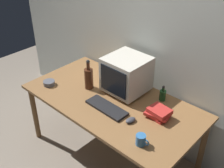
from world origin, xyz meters
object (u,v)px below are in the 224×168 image
at_px(computer_mouse, 131,120).
at_px(bottle_tall, 89,78).
at_px(cd_spindle, 49,83).
at_px(crt_monitor, 127,75).
at_px(bottle_short, 163,95).
at_px(keyboard, 107,108).
at_px(book_stack, 158,113).
at_px(mug, 141,140).

bearing_deg(computer_mouse, bottle_tall, 178.24).
bearing_deg(computer_mouse, cd_spindle, -163.92).
bearing_deg(crt_monitor, computer_mouse, -44.93).
xyz_separation_m(computer_mouse, bottle_short, (0.01, 0.46, 0.04)).
height_order(crt_monitor, cd_spindle, crt_monitor).
relative_size(keyboard, cd_spindle, 3.50).
bearing_deg(computer_mouse, book_stack, 66.57).
relative_size(mug, cd_spindle, 1.00).
xyz_separation_m(crt_monitor, bottle_short, (0.35, 0.12, -0.13)).
height_order(bottle_tall, mug, bottle_tall).
relative_size(bottle_tall, cd_spindle, 2.65).
distance_m(bottle_tall, bottle_short, 0.75).
relative_size(bottle_short, book_stack, 0.69).
height_order(computer_mouse, cd_spindle, cd_spindle).
bearing_deg(computer_mouse, crt_monitor, 144.60).
bearing_deg(mug, keyboard, 163.74).
bearing_deg(bottle_short, mug, -70.59).
distance_m(keyboard, mug, 0.53).
relative_size(book_stack, mug, 1.92).
distance_m(keyboard, bottle_tall, 0.41).
bearing_deg(book_stack, crt_monitor, 165.29).
bearing_deg(crt_monitor, bottle_tall, -147.25).
height_order(computer_mouse, mug, mug).
distance_m(bottle_short, mug, 0.65).
bearing_deg(keyboard, crt_monitor, 100.91).
bearing_deg(bottle_tall, crt_monitor, 32.75).
bearing_deg(mug, computer_mouse, 146.14).
height_order(bottle_tall, cd_spindle, bottle_tall).
height_order(keyboard, book_stack, book_stack).
bearing_deg(cd_spindle, keyboard, 8.63).
height_order(bottle_tall, book_stack, bottle_tall).
height_order(bottle_tall, bottle_short, bottle_tall).
xyz_separation_m(computer_mouse, book_stack, (0.14, 0.21, 0.03)).
relative_size(computer_mouse, bottle_short, 0.63).
relative_size(crt_monitor, mug, 3.26).
height_order(computer_mouse, bottle_short, bottle_short).
bearing_deg(keyboard, book_stack, 29.01).
relative_size(keyboard, mug, 3.50).
distance_m(bottle_tall, mug, 0.93).
height_order(mug, cd_spindle, mug).
distance_m(bottle_short, cd_spindle, 1.16).
relative_size(computer_mouse, mug, 0.83).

